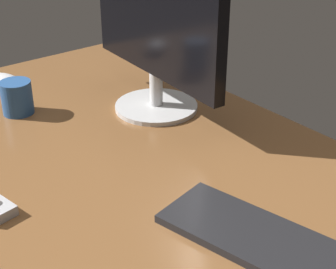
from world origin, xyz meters
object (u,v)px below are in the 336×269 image
object	(u,v)px
keyboard	(283,250)
coffee_mug	(17,97)
computer_mouse	(1,80)
monitor	(155,7)

from	to	relation	value
keyboard	coffee_mug	bearing A→B (deg)	175.78
computer_mouse	coffee_mug	world-z (taller)	coffee_mug
monitor	computer_mouse	xyz separation A→B (cm)	(-38.23, -25.40, -24.41)
monitor	keyboard	xyz separation A→B (cm)	(57.29, -17.50, -25.58)
keyboard	monitor	bearing A→B (deg)	150.39
keyboard	computer_mouse	distance (cm)	95.84
monitor	coffee_mug	bearing A→B (deg)	-120.81
coffee_mug	keyboard	bearing A→B (deg)	8.40
monitor	coffee_mug	size ratio (longest dim) A/B	5.85
keyboard	computer_mouse	size ratio (longest dim) A/B	3.85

